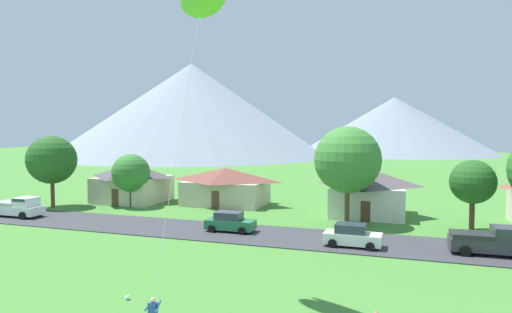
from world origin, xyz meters
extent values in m
cube|color=#38383D|center=(0.00, 26.85, 0.04)|extent=(160.00, 6.99, 0.08)
cone|color=gray|center=(8.45, 174.83, 11.33)|extent=(77.13, 77.13, 22.66)
cone|color=gray|center=(-59.87, 132.27, 16.47)|extent=(96.02, 96.02, 32.94)
cube|color=beige|center=(-8.86, 40.19, 1.41)|extent=(9.33, 6.12, 2.82)
pyramid|color=brown|center=(-8.86, 40.19, 3.60)|extent=(10.08, 6.61, 1.55)
cube|color=brown|center=(-8.86, 37.11, 1.00)|extent=(0.90, 0.06, 2.00)
cube|color=silver|center=(7.66, 38.88, 1.55)|extent=(7.24, 7.45, 3.10)
pyramid|color=#564C51|center=(7.66, 38.88, 3.96)|extent=(7.82, 8.05, 1.71)
cube|color=brown|center=(7.66, 35.14, 1.00)|extent=(0.90, 0.06, 2.00)
cube|color=beige|center=(-20.64, 38.57, 1.55)|extent=(7.75, 6.97, 3.10)
pyramid|color=#474247|center=(-20.64, 38.57, 3.95)|extent=(8.37, 7.52, 1.70)
cube|color=brown|center=(-20.64, 35.07, 1.00)|extent=(0.90, 0.06, 2.00)
cylinder|color=#4C3823|center=(16.69, 33.95, 1.45)|extent=(0.44, 0.44, 2.90)
sphere|color=#23561E|center=(16.69, 33.95, 4.32)|extent=(3.80, 3.80, 3.80)
cylinder|color=brown|center=(6.09, 33.60, 1.85)|extent=(0.44, 0.44, 3.71)
sphere|color=#3D7F33|center=(6.09, 33.60, 6.04)|extent=(6.21, 6.21, 6.21)
cylinder|color=#4C3823|center=(-18.57, 35.28, 1.15)|extent=(0.44, 0.44, 2.31)
sphere|color=#33752D|center=(-18.57, 35.28, 3.94)|extent=(4.35, 4.35, 4.35)
cylinder|color=brown|center=(-26.98, 32.23, 1.70)|extent=(0.44, 0.44, 3.39)
sphere|color=#23561E|center=(-26.98, 32.23, 5.45)|extent=(5.48, 5.48, 5.48)
cube|color=#237042|center=(-3.03, 27.12, 0.68)|extent=(4.23, 1.88, 0.80)
cube|color=#2D3847|center=(-3.18, 27.12, 1.42)|extent=(2.23, 1.62, 0.68)
cylinder|color=black|center=(-1.69, 28.06, 0.40)|extent=(0.64, 0.25, 0.64)
cylinder|color=black|center=(-1.66, 26.22, 0.40)|extent=(0.64, 0.25, 0.64)
cylinder|color=black|center=(-4.39, 28.01, 0.40)|extent=(0.64, 0.25, 0.64)
cylinder|color=black|center=(-4.36, 26.17, 0.40)|extent=(0.64, 0.25, 0.64)
cube|color=white|center=(7.46, 25.41, 0.68)|extent=(4.25, 1.91, 0.80)
cube|color=#2D3847|center=(7.31, 25.42, 1.42)|extent=(2.24, 1.64, 0.68)
cylinder|color=black|center=(8.83, 26.30, 0.40)|extent=(0.65, 0.26, 0.64)
cylinder|color=black|center=(8.78, 24.46, 0.40)|extent=(0.65, 0.26, 0.64)
cylinder|color=black|center=(6.13, 26.37, 0.40)|extent=(0.65, 0.26, 0.64)
cylinder|color=black|center=(6.08, 24.53, 0.40)|extent=(0.65, 0.26, 0.64)
cube|color=#333338|center=(16.71, 26.23, 0.75)|extent=(5.25, 2.14, 0.84)
cube|color=#333338|center=(17.81, 26.26, 1.62)|extent=(1.95, 1.89, 0.90)
cube|color=#2D3847|center=(17.81, 26.26, 1.89)|extent=(1.67, 1.92, 0.28)
cube|color=#28282C|center=(15.56, 26.19, 1.35)|extent=(2.75, 2.03, 0.36)
cylinder|color=black|center=(14.98, 27.20, 0.46)|extent=(0.77, 0.30, 0.76)
cylinder|color=black|center=(15.04, 25.16, 0.46)|extent=(0.77, 0.30, 0.76)
cube|color=white|center=(-25.83, 26.39, 0.75)|extent=(5.20, 2.01, 0.84)
cube|color=white|center=(-24.73, 26.39, 1.62)|extent=(1.90, 1.84, 0.90)
cube|color=#2D3847|center=(-24.73, 26.39, 1.89)|extent=(1.62, 1.88, 0.28)
cube|color=#B7B7B7|center=(-26.98, 26.39, 1.35)|extent=(2.70, 1.96, 0.36)
cylinder|color=black|center=(-24.13, 27.41, 0.46)|extent=(0.76, 0.28, 0.76)
cylinder|color=black|center=(-24.13, 25.37, 0.46)|extent=(0.76, 0.28, 0.76)
cylinder|color=black|center=(-27.53, 27.41, 0.46)|extent=(0.76, 0.28, 0.76)
cube|color=#2D51A3|center=(0.98, 8.37, 1.17)|extent=(0.36, 0.22, 0.58)
sphere|color=beige|center=(0.98, 8.37, 1.57)|extent=(0.21, 0.21, 0.21)
cylinder|color=#2D51A3|center=(0.76, 8.43, 1.31)|extent=(0.18, 0.55, 0.37)
cylinder|color=#2D51A3|center=(1.20, 8.43, 1.31)|extent=(0.18, 0.55, 0.37)
cylinder|color=silver|center=(0.89, 11.07, 8.60)|extent=(0.21, 5.43, 14.12)
sphere|color=white|center=(-2.44, 11.45, 0.12)|extent=(0.24, 0.24, 0.24)
camera|label=1|loc=(10.65, -7.03, 8.56)|focal=30.33mm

